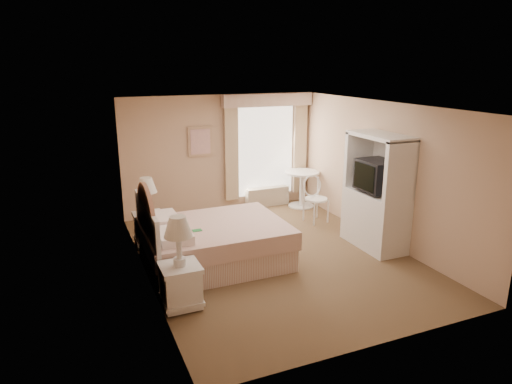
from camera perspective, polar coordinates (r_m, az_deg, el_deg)
name	(u,v)px	position (r m, az deg, el deg)	size (l,w,h in m)	color
room	(275,184)	(7.35, 2.38, 1.00)	(4.21, 5.51, 2.51)	brown
window	(267,147)	(10.11, 1.38, 5.65)	(2.05, 0.22, 2.51)	white
framed_art	(200,142)	(9.62, -6.99, 6.28)	(0.52, 0.04, 0.62)	tan
bed	(208,243)	(7.35, -6.01, -6.30)	(2.23, 1.75, 1.55)	tan
nightstand_near	(180,274)	(6.13, -9.45, -10.10)	(0.51, 0.51, 1.24)	white
nightstand_far	(149,220)	(8.25, -13.29, -3.49)	(0.50, 0.50, 1.22)	white
round_table	(302,183)	(10.23, 5.73, 1.10)	(0.77, 0.77, 0.81)	silver
cafe_chair	(314,195)	(9.32, 7.31, -0.36)	(0.51, 0.51, 0.95)	silver
armoire	(377,201)	(8.15, 14.84, -1.10)	(0.60, 1.20, 2.00)	white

